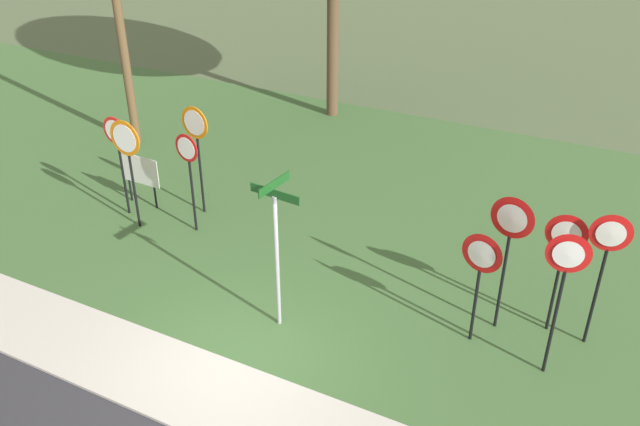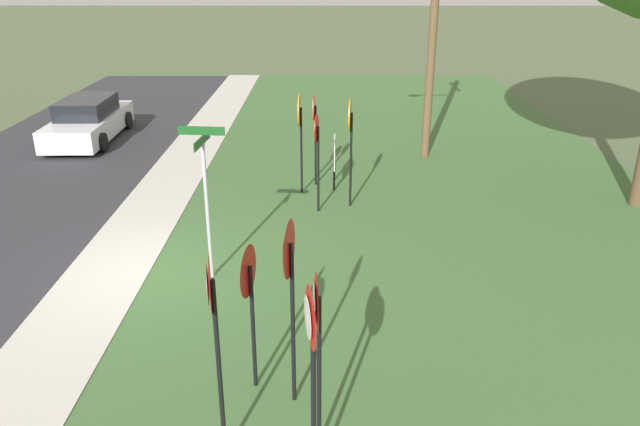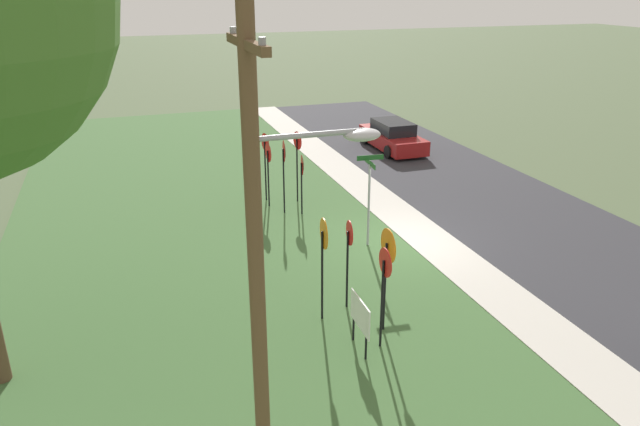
% 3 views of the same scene
% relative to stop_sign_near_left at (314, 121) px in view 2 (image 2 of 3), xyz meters
% --- Properties ---
extents(ground_plane, '(160.00, 160.00, 0.00)m').
position_rel_stop_sign_near_left_xyz_m(ground_plane, '(5.01, -3.08, -1.75)').
color(ground_plane, '#4C5B3D').
extents(sidewalk_strip, '(44.00, 1.60, 0.06)m').
position_rel_stop_sign_near_left_xyz_m(sidewalk_strip, '(5.01, -3.88, -1.72)').
color(sidewalk_strip, '#BCB7AD').
rests_on(sidewalk_strip, ground_plane).
extents(grass_median, '(44.00, 12.00, 0.04)m').
position_rel_stop_sign_near_left_xyz_m(grass_median, '(5.01, 2.92, -1.73)').
color(grass_median, '#3D6033').
rests_on(grass_median, ground_plane).
extents(stop_sign_near_left, '(0.64, 0.10, 2.39)m').
position_rel_stop_sign_near_left_xyz_m(stop_sign_near_left, '(0.00, 0.00, 0.00)').
color(stop_sign_near_left, black).
rests_on(stop_sign_near_left, grass_median).
extents(stop_sign_near_right, '(0.61, 0.12, 2.31)m').
position_rel_stop_sign_near_left_xyz_m(stop_sign_near_right, '(1.86, 0.08, -0.07)').
color(stop_sign_near_right, black).
rests_on(stop_sign_near_right, grass_median).
extents(stop_sign_far_left, '(0.73, 0.12, 2.60)m').
position_rel_stop_sign_near_left_xyz_m(stop_sign_far_left, '(1.52, 0.85, 0.18)').
color(stop_sign_far_left, black).
rests_on(stop_sign_far_left, grass_median).
extents(stop_sign_far_center, '(0.79, 0.10, 2.54)m').
position_rel_stop_sign_near_left_xyz_m(stop_sign_far_center, '(0.61, -0.35, 0.15)').
color(stop_sign_far_center, black).
rests_on(stop_sign_far_center, grass_median).
extents(yield_sign_near_left, '(0.66, 0.15, 2.54)m').
position_rel_stop_sign_near_left_xyz_m(yield_sign_near_left, '(10.09, 0.08, 0.17)').
color(yield_sign_near_left, black).
rests_on(yield_sign_near_left, grass_median).
extents(yield_sign_near_right, '(0.74, 0.14, 2.61)m').
position_rel_stop_sign_near_left_xyz_m(yield_sign_near_right, '(8.60, -0.20, 0.25)').
color(yield_sign_near_right, black).
rests_on(yield_sign_near_right, grass_median).
extents(yield_sign_far_left, '(0.66, 0.14, 2.63)m').
position_rel_stop_sign_near_left_xyz_m(yield_sign_far_left, '(9.60, -0.98, 0.24)').
color(yield_sign_far_left, black).
rests_on(yield_sign_far_left, grass_median).
extents(yield_sign_far_right, '(0.69, 0.11, 2.34)m').
position_rel_stop_sign_near_left_xyz_m(yield_sign_far_right, '(9.44, 0.13, 0.02)').
color(yield_sign_far_right, black).
rests_on(yield_sign_far_right, grass_median).
extents(yield_sign_center, '(0.70, 0.16, 2.13)m').
position_rel_stop_sign_near_left_xyz_m(yield_sign_center, '(8.31, -0.76, -0.14)').
color(yield_sign_center, black).
rests_on(yield_sign_center, grass_median).
extents(street_name_post, '(0.96, 0.81, 2.87)m').
position_rel_stop_sign_near_left_xyz_m(street_name_post, '(5.13, -1.86, 0.00)').
color(street_name_post, '#9EA0A8').
rests_on(street_name_post, grass_median).
extents(utility_pole, '(2.10, 2.02, 7.82)m').
position_rel_stop_sign_near_left_xyz_m(utility_pole, '(-2.59, 3.18, 2.53)').
color(utility_pole, brown).
rests_on(utility_pole, grass_median).
extents(notice_board, '(1.10, 0.07, 1.25)m').
position_rel_stop_sign_near_left_xyz_m(notice_board, '(0.03, 0.52, -0.88)').
color(notice_board, black).
rests_on(notice_board, grass_median).
extents(parked_hatchback_near, '(4.70, 1.98, 1.39)m').
position_rel_stop_sign_near_left_xyz_m(parked_hatchback_near, '(-4.55, -7.56, -1.11)').
color(parked_hatchback_near, silver).
rests_on(parked_hatchback_near, road_asphalt).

